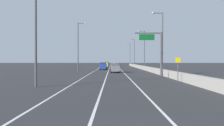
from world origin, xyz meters
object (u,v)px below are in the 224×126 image
speed_advisory_sign (178,68)px  car_yellow_1 (105,65)px  lamp_post_right_second (161,39)px  car_blue_4 (103,66)px  car_green_0 (106,64)px  car_silver_3 (113,65)px  lamp_post_right_fourth (133,51)px  lamp_post_right_fifth (129,53)px  lamp_post_left_near (37,20)px  overhead_sign_gantry (156,48)px  car_gray_2 (115,68)px  lamp_post_right_third (143,47)px  lamp_post_left_mid (79,44)px

speed_advisory_sign → car_yellow_1: 52.21m
speed_advisory_sign → car_yellow_1: speed_advisory_sign is taller
lamp_post_right_second → car_blue_4: lamp_post_right_second is taller
speed_advisory_sign → lamp_post_right_second: bearing=85.0°
lamp_post_right_second → car_green_0: lamp_post_right_second is taller
car_silver_3 → car_blue_4: car_blue_4 is taller
lamp_post_right_fourth → lamp_post_right_fifth: size_ratio=1.00×
lamp_post_left_near → lamp_post_right_fifth: bearing=79.8°
overhead_sign_gantry → car_yellow_1: overhead_sign_gantry is taller
lamp_post_left_near → car_silver_3: (7.82, 62.51, -5.76)m
lamp_post_right_fourth → car_gray_2: bearing=-101.1°
car_yellow_1 → lamp_post_right_second: bearing=-72.4°
lamp_post_right_fourth → car_blue_4: size_ratio=2.58×
lamp_post_left_near → car_blue_4: (4.85, 40.36, -5.64)m
speed_advisory_sign → lamp_post_right_fifth: lamp_post_right_fifth is taller
overhead_sign_gantry → car_gray_2: 13.05m
lamp_post_right_third → lamp_post_left_near: bearing=-111.1°
lamp_post_right_fourth → car_green_0: bearing=170.0°
car_gray_2 → lamp_post_right_fourth: bearing=78.9°
car_green_0 → car_silver_3: size_ratio=1.09×
lamp_post_left_near → car_yellow_1: (4.92, 56.05, -5.63)m
lamp_post_right_fifth → car_gray_2: lamp_post_right_fifth is taller
lamp_post_right_fourth → car_blue_4: (-11.78, -29.00, -5.64)m
lamp_post_right_second → car_gray_2: 12.12m
speed_advisory_sign → car_blue_4: bearing=106.6°
car_gray_2 → lamp_post_left_near: bearing=-107.5°
car_yellow_1 → lamp_post_left_near: bearing=-95.0°
lamp_post_right_fourth → overhead_sign_gantry: bearing=-91.7°
lamp_post_left_near → car_yellow_1: lamp_post_left_near is taller
overhead_sign_gantry → car_blue_4: bearing=111.8°
lamp_post_left_near → car_yellow_1: 56.55m
lamp_post_right_third → car_yellow_1: lamp_post_right_third is taller
lamp_post_right_second → lamp_post_right_third: (0.43, 25.12, 0.00)m
speed_advisory_sign → car_silver_3: speed_advisory_sign is taller
lamp_post_right_fourth → lamp_post_left_near: (-16.64, -69.36, 0.00)m
lamp_post_left_mid → lamp_post_right_second: bearing=-32.5°
overhead_sign_gantry → lamp_post_right_fourth: (1.65, 54.31, 1.96)m
lamp_post_right_third → lamp_post_left_near: size_ratio=1.00×
overhead_sign_gantry → lamp_post_right_fourth: bearing=88.3°
car_yellow_1 → car_gray_2: car_yellow_1 is taller
lamp_post_right_second → lamp_post_right_fourth: same height
car_yellow_1 → car_silver_3: 7.08m
car_yellow_1 → lamp_post_right_third: bearing=-44.1°
lamp_post_right_fourth → car_green_0: lamp_post_right_fourth is taller
lamp_post_right_third → lamp_post_left_mid: same height
car_yellow_1 → car_green_0: bearing=89.8°
lamp_post_right_fourth → lamp_post_left_near: size_ratio=1.00×
speed_advisory_sign → lamp_post_right_third: (1.67, 39.33, 4.92)m
car_green_0 → car_silver_3: (2.84, -8.90, -0.12)m
lamp_post_right_fourth → lamp_post_left_mid: bearing=-113.8°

